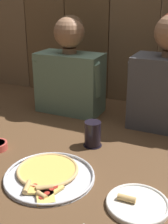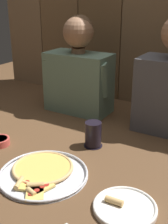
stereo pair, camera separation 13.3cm
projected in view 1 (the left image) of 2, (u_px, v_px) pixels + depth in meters
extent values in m
plane|color=brown|center=(76.00, 158.00, 1.31)|extent=(3.20, 3.20, 0.00)
cylinder|color=silver|center=(50.00, 177.00, 1.17)|extent=(0.36, 0.36, 0.01)
torus|color=silver|center=(49.00, 175.00, 1.17)|extent=(0.36, 0.36, 0.01)
cylinder|color=#B23823|center=(48.00, 171.00, 1.20)|extent=(0.24, 0.24, 0.00)
cylinder|color=#EABC56|center=(48.00, 170.00, 1.20)|extent=(0.23, 0.23, 0.01)
torus|color=tan|center=(48.00, 170.00, 1.20)|extent=(0.25, 0.25, 0.01)
cube|color=#EFC660|center=(51.00, 190.00, 1.08)|extent=(0.07, 0.10, 0.01)
cylinder|color=tan|center=(42.00, 195.00, 1.05)|extent=(0.05, 0.03, 0.02)
cylinder|color=#A3281E|center=(55.00, 187.00, 1.09)|extent=(0.02, 0.02, 0.00)
cylinder|color=#A3281E|center=(52.00, 189.00, 1.08)|extent=(0.02, 0.02, 0.00)
cube|color=#EFC660|center=(45.00, 196.00, 1.05)|extent=(0.10, 0.11, 0.01)
cylinder|color=tan|center=(44.00, 188.00, 1.09)|extent=(0.06, 0.05, 0.02)
cylinder|color=#A3281E|center=(47.00, 193.00, 1.06)|extent=(0.02, 0.02, 0.00)
cylinder|color=#A3281E|center=(42.00, 197.00, 1.04)|extent=(0.02, 0.02, 0.00)
cube|color=#EABC56|center=(38.00, 189.00, 1.09)|extent=(0.10, 0.09, 0.01)
cylinder|color=tan|center=(27.00, 187.00, 1.09)|extent=(0.04, 0.07, 0.02)
cylinder|color=#A3281E|center=(35.00, 185.00, 1.10)|extent=(0.02, 0.02, 0.00)
cylinder|color=#A3281E|center=(40.00, 187.00, 1.09)|extent=(0.02, 0.02, 0.00)
cylinder|color=white|center=(137.00, 204.00, 1.02)|extent=(0.22, 0.22, 0.01)
torus|color=white|center=(138.00, 203.00, 1.01)|extent=(0.22, 0.22, 0.01)
cylinder|color=tan|center=(127.00, 198.00, 1.02)|extent=(0.06, 0.02, 0.02)
cylinder|color=black|center=(93.00, 145.00, 1.42)|extent=(0.09, 0.09, 0.01)
cylinder|color=black|center=(93.00, 133.00, 1.40)|extent=(0.08, 0.08, 0.12)
cube|color=slate|center=(70.00, 83.00, 1.77)|extent=(0.38, 0.20, 0.35)
cylinder|color=#9E7051|center=(69.00, 51.00, 1.70)|extent=(0.08, 0.08, 0.03)
sphere|color=#9E7051|center=(69.00, 32.00, 1.66)|extent=(0.17, 0.17, 0.17)
sphere|color=brown|center=(70.00, 30.00, 1.66)|extent=(0.16, 0.16, 0.16)
cylinder|color=slate|center=(41.00, 73.00, 1.78)|extent=(0.08, 0.12, 0.21)
cylinder|color=slate|center=(94.00, 79.00, 1.65)|extent=(0.08, 0.12, 0.21)
cube|color=#4C4C51|center=(166.00, 93.00, 1.55)|extent=(0.36, 0.21, 0.38)
cylinder|color=#4C4C51|center=(135.00, 81.00, 1.55)|extent=(0.08, 0.11, 0.22)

